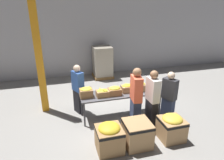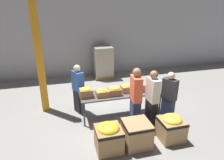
{
  "view_description": "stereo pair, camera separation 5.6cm",
  "coord_description": "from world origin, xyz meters",
  "px_view_note": "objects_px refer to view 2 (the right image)",
  "views": [
    {
      "loc": [
        -1.76,
        -5.29,
        3.35
      ],
      "look_at": [
        -0.22,
        0.22,
        1.15
      ],
      "focal_mm": 32.0,
      "sensor_mm": 36.0,
      "label": 1
    },
    {
      "loc": [
        -1.7,
        -5.31,
        3.35
      ],
      "look_at": [
        -0.22,
        0.22,
        1.15
      ],
      "focal_mm": 32.0,
      "sensor_mm": 36.0,
      "label": 2
    }
  ],
  "objects_px": {
    "donation_bin_2": "(171,127)",
    "volunteer_2": "(152,99)",
    "banana_box_0": "(86,92)",
    "donation_bin_0": "(109,137)",
    "volunteer_1": "(136,99)",
    "banana_box_5": "(153,85)",
    "sorting_table": "(121,94)",
    "donation_bin_1": "(137,133)",
    "banana_box_3": "(127,88)",
    "banana_box_4": "(140,86)",
    "volunteer_0": "(78,89)",
    "volunteer_3": "(169,98)",
    "pallet_stack_0": "(103,63)",
    "banana_box_1": "(102,93)",
    "banana_box_2": "(115,91)",
    "support_pillar": "(39,51)"
  },
  "relations": [
    {
      "from": "sorting_table",
      "to": "donation_bin_1",
      "type": "bearing_deg",
      "value": -91.84
    },
    {
      "from": "banana_box_3",
      "to": "donation_bin_2",
      "type": "xyz_separation_m",
      "value": [
        0.7,
        -1.49,
        -0.55
      ]
    },
    {
      "from": "support_pillar",
      "to": "pallet_stack_0",
      "type": "distance_m",
      "value": 3.88
    },
    {
      "from": "donation_bin_0",
      "to": "banana_box_3",
      "type": "bearing_deg",
      "value": 56.95
    },
    {
      "from": "donation_bin_1",
      "to": "banana_box_5",
      "type": "bearing_deg",
      "value": 52.5
    },
    {
      "from": "donation_bin_2",
      "to": "banana_box_3",
      "type": "bearing_deg",
      "value": 115.02
    },
    {
      "from": "banana_box_3",
      "to": "volunteer_0",
      "type": "bearing_deg",
      "value": 158.99
    },
    {
      "from": "donation_bin_2",
      "to": "volunteer_2",
      "type": "bearing_deg",
      "value": 107.9
    },
    {
      "from": "banana_box_3",
      "to": "volunteer_3",
      "type": "bearing_deg",
      "value": -33.84
    },
    {
      "from": "donation_bin_1",
      "to": "support_pillar",
      "type": "bearing_deg",
      "value": 132.57
    },
    {
      "from": "banana_box_1",
      "to": "sorting_table",
      "type": "bearing_deg",
      "value": 8.36
    },
    {
      "from": "banana_box_2",
      "to": "banana_box_3",
      "type": "xyz_separation_m",
      "value": [
        0.43,
        0.11,
        -0.01
      ]
    },
    {
      "from": "volunteer_2",
      "to": "support_pillar",
      "type": "bearing_deg",
      "value": 57.46
    },
    {
      "from": "banana_box_2",
      "to": "volunteer_1",
      "type": "distance_m",
      "value": 0.73
    },
    {
      "from": "volunteer_1",
      "to": "pallet_stack_0",
      "type": "relative_size",
      "value": 1.19
    },
    {
      "from": "sorting_table",
      "to": "banana_box_3",
      "type": "bearing_deg",
      "value": 7.15
    },
    {
      "from": "pallet_stack_0",
      "to": "banana_box_1",
      "type": "bearing_deg",
      "value": -102.91
    },
    {
      "from": "banana_box_5",
      "to": "volunteer_0",
      "type": "distance_m",
      "value": 2.38
    },
    {
      "from": "sorting_table",
      "to": "banana_box_0",
      "type": "relative_size",
      "value": 6.82
    },
    {
      "from": "volunteer_3",
      "to": "pallet_stack_0",
      "type": "bearing_deg",
      "value": -12.22
    },
    {
      "from": "banana_box_0",
      "to": "banana_box_2",
      "type": "relative_size",
      "value": 1.0
    },
    {
      "from": "banana_box_1",
      "to": "banana_box_2",
      "type": "relative_size",
      "value": 1.0
    },
    {
      "from": "banana_box_3",
      "to": "banana_box_4",
      "type": "relative_size",
      "value": 0.97
    },
    {
      "from": "banana_box_5",
      "to": "banana_box_4",
      "type": "bearing_deg",
      "value": 173.57
    },
    {
      "from": "banana_box_0",
      "to": "volunteer_2",
      "type": "relative_size",
      "value": 0.22
    },
    {
      "from": "banana_box_0",
      "to": "banana_box_1",
      "type": "relative_size",
      "value": 1.0
    },
    {
      "from": "banana_box_5",
      "to": "volunteer_0",
      "type": "height_order",
      "value": "volunteer_0"
    },
    {
      "from": "volunteer_1",
      "to": "donation_bin_2",
      "type": "distance_m",
      "value": 1.18
    },
    {
      "from": "banana_box_3",
      "to": "pallet_stack_0",
      "type": "distance_m",
      "value": 3.6
    },
    {
      "from": "volunteer_1",
      "to": "banana_box_5",
      "type": "bearing_deg",
      "value": -46.74
    },
    {
      "from": "banana_box_4",
      "to": "donation_bin_0",
      "type": "relative_size",
      "value": 0.52
    },
    {
      "from": "banana_box_3",
      "to": "donation_bin_1",
      "type": "distance_m",
      "value": 1.62
    },
    {
      "from": "banana_box_0",
      "to": "banana_box_3",
      "type": "xyz_separation_m",
      "value": [
        1.28,
        0.03,
        -0.03
      ]
    },
    {
      "from": "volunteer_1",
      "to": "donation_bin_2",
      "type": "relative_size",
      "value": 2.53
    },
    {
      "from": "volunteer_0",
      "to": "volunteer_3",
      "type": "distance_m",
      "value": 2.79
    },
    {
      "from": "volunteer_0",
      "to": "donation_bin_0",
      "type": "relative_size",
      "value": 2.21
    },
    {
      "from": "volunteer_0",
      "to": "volunteer_2",
      "type": "distance_m",
      "value": 2.34
    },
    {
      "from": "banana_box_1",
      "to": "volunteer_0",
      "type": "xyz_separation_m",
      "value": [
        -0.64,
        0.67,
        -0.1
      ]
    },
    {
      "from": "volunteer_0",
      "to": "donation_bin_2",
      "type": "height_order",
      "value": "volunteer_0"
    },
    {
      "from": "volunteer_2",
      "to": "donation_bin_0",
      "type": "height_order",
      "value": "volunteer_2"
    },
    {
      "from": "donation_bin_1",
      "to": "donation_bin_2",
      "type": "relative_size",
      "value": 0.94
    },
    {
      "from": "sorting_table",
      "to": "volunteer_1",
      "type": "height_order",
      "value": "volunteer_1"
    },
    {
      "from": "banana_box_3",
      "to": "volunteer_3",
      "type": "relative_size",
      "value": 0.23
    },
    {
      "from": "volunteer_0",
      "to": "volunteer_2",
      "type": "bearing_deg",
      "value": 30.75
    },
    {
      "from": "banana_box_4",
      "to": "donation_bin_2",
      "type": "distance_m",
      "value": 1.62
    },
    {
      "from": "banana_box_2",
      "to": "support_pillar",
      "type": "bearing_deg",
      "value": 152.63
    },
    {
      "from": "banana_box_2",
      "to": "volunteer_1",
      "type": "height_order",
      "value": "volunteer_1"
    },
    {
      "from": "volunteer_1",
      "to": "volunteer_0",
      "type": "bearing_deg",
      "value": 55.95
    },
    {
      "from": "banana_box_0",
      "to": "donation_bin_0",
      "type": "distance_m",
      "value": 1.6
    },
    {
      "from": "banana_box_1",
      "to": "donation_bin_1",
      "type": "distance_m",
      "value": 1.59
    }
  ]
}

